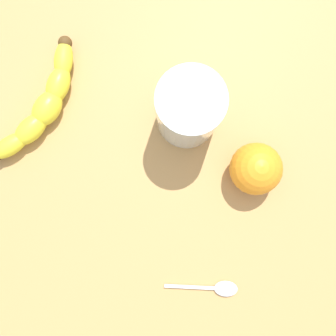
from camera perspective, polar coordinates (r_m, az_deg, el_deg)
The scene contains 5 objects.
wooden_tabletop at distance 61.95cm, azimuth -7.43°, elevation 1.20°, with size 120.00×120.00×3.00cm, color #B2854B.
banana at distance 62.41cm, azimuth -18.30°, elevation 8.87°, with size 20.30×12.71×3.97cm.
smoothie_glass at distance 55.14cm, azimuth 3.11°, elevation 8.58°, with size 9.43×9.43×12.58cm.
orange_fruit at distance 57.38cm, azimuth 13.01°, elevation -0.12°, with size 7.77×7.77×7.77cm, color orange.
teaspoon at distance 61.44cm, azimuth 8.00°, elevation -17.44°, with size 2.49×11.23×0.80cm.
Camera 1 is at (5.65, 8.14, 62.65)cm, focal length 40.71 mm.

